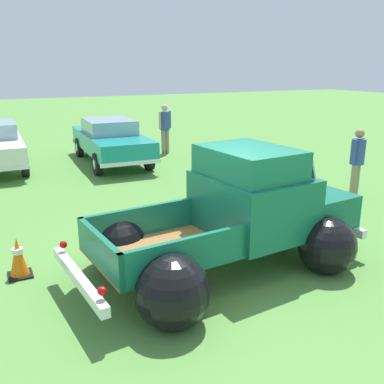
% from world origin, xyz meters
% --- Properties ---
extents(ground_plane, '(80.00, 80.00, 0.00)m').
position_xyz_m(ground_plane, '(0.00, 0.00, 0.00)').
color(ground_plane, '#548C3D').
extents(vintage_pickup_truck, '(4.78, 3.11, 1.96)m').
position_xyz_m(vintage_pickup_truck, '(0.39, 0.04, 0.76)').
color(vintage_pickup_truck, black).
rests_on(vintage_pickup_truck, ground).
extents(show_car_1, '(1.94, 4.73, 1.43)m').
position_xyz_m(show_car_1, '(0.71, 8.49, 0.78)').
color(show_car_1, black).
rests_on(show_car_1, ground).
extents(spectator_1, '(0.52, 0.44, 1.68)m').
position_xyz_m(spectator_1, '(5.02, 2.04, 0.96)').
color(spectator_1, gray).
rests_on(spectator_1, ground).
extents(spectator_2, '(0.54, 0.41, 1.79)m').
position_xyz_m(spectator_2, '(2.92, 9.11, 1.03)').
color(spectator_2, gray).
rests_on(spectator_2, ground).
extents(lane_cone_0, '(0.36, 0.36, 0.63)m').
position_xyz_m(lane_cone_0, '(0.93, 2.51, 0.31)').
color(lane_cone_0, black).
rests_on(lane_cone_0, ground).
extents(lane_cone_1, '(0.36, 0.36, 0.63)m').
position_xyz_m(lane_cone_1, '(-2.86, 1.17, 0.31)').
color(lane_cone_1, black).
rests_on(lane_cone_1, ground).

